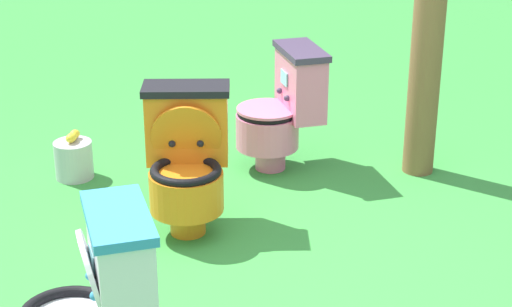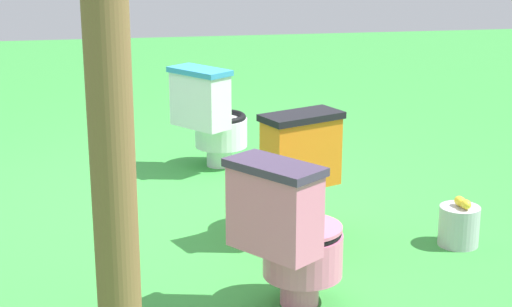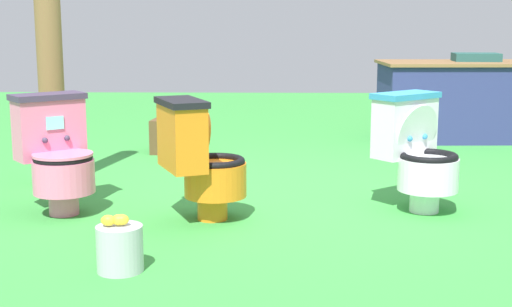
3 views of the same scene
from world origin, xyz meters
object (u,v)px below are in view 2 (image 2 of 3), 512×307
Objects in this scene: lemon_bucket at (459,225)px; toilet_white at (211,116)px; toilet_pink at (290,234)px; wooden_post at (111,121)px; toilet_orange at (290,171)px.

toilet_white is at bearing 36.01° from lemon_bucket.
toilet_pink is at bearing -35.81° from toilet_white.
wooden_post reaches higher than toilet_white.
lemon_bucket is at bearing -41.72° from toilet_orange.
toilet_orange is 2.63× the size of lemon_bucket.
toilet_pink is at bearing 119.49° from lemon_bucket.
toilet_orange is (-1.32, -0.29, 0.00)m from toilet_white.
toilet_white reaches higher than lemon_bucket.
toilet_orange is at bearing -26.40° from toilet_white.
wooden_post reaches higher than toilet_orange.
lemon_bucket is (-1.61, -1.17, -0.26)m from toilet_white.
lemon_bucket is at bearing 81.48° from toilet_pink.
toilet_white is 2.62m from wooden_post.
toilet_orange is 1.60m from wooden_post.
toilet_white is 1.00× the size of toilet_pink.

